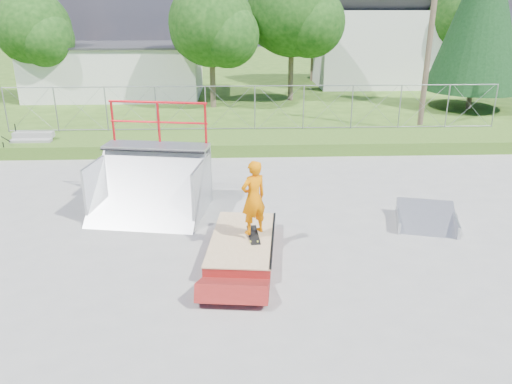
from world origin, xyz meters
TOP-DOWN VIEW (x-y plane):
  - ground at (0.00, 0.00)m, footprint 120.00×120.00m
  - concrete_pad at (0.00, 0.00)m, footprint 20.00×16.00m
  - grass_berm at (0.00, 9.50)m, footprint 24.00×3.00m
  - grind_box at (-0.68, 0.44)m, footprint 1.69×3.00m
  - quarter_pipe at (-3.12, 2.81)m, footprint 3.24×2.88m
  - flat_bank_ramp at (4.04, 1.76)m, footprint 1.79×1.86m
  - skateboard at (-0.43, 0.43)m, footprint 0.30×0.81m
  - skater at (-0.43, 0.43)m, footprint 0.73×0.66m
  - concrete_stairs at (-8.50, 8.70)m, footprint 1.50×1.60m
  - chain_link_fence at (0.00, 10.50)m, footprint 20.00×0.06m
  - utility_building_flat at (-8.00, 22.00)m, footprint 10.00×6.00m
  - gable_house at (9.00, 26.00)m, footprint 8.40×6.08m
  - utility_pole at (7.50, 12.00)m, footprint 0.24×0.24m
  - tree_left_near at (-1.75, 17.83)m, footprint 4.76×4.48m
  - tree_center at (2.78, 19.81)m, footprint 5.44×5.12m
  - tree_left_far at (-11.77, 19.85)m, footprint 4.42×4.16m
  - tree_right_far at (14.27, 23.82)m, footprint 5.10×4.80m
  - tree_back_mid at (5.21, 27.86)m, footprint 4.08×3.84m
  - conifer_tree at (12.00, 17.00)m, footprint 5.04×5.04m

SIDE VIEW (x-z plane):
  - ground at x=0.00m, z-range 0.00..0.00m
  - concrete_pad at x=0.00m, z-range 0.00..0.04m
  - grind_box at x=-0.68m, z-range 0.00..0.43m
  - flat_bank_ramp at x=4.04m, z-range 0.00..0.44m
  - grass_berm at x=0.00m, z-range 0.00..0.50m
  - concrete_stairs at x=-8.50m, z-range 0.00..0.80m
  - skateboard at x=-0.43m, z-range 0.41..0.54m
  - skater at x=-0.43m, z-range 0.47..2.15m
  - chain_link_fence at x=0.00m, z-range 0.50..2.30m
  - quarter_pipe at x=-3.12m, z-range 0.00..2.87m
  - utility_building_flat at x=-8.00m, z-range 0.00..3.00m
  - tree_back_mid at x=5.21m, z-range 0.78..6.48m
  - gable_house at x=9.00m, z-range -0.63..8.31m
  - tree_left_far at x=-11.77m, z-range 0.85..7.02m
  - utility_pole at x=7.50m, z-range 0.00..8.00m
  - tree_left_near at x=-1.75m, z-range 0.91..7.56m
  - tree_right_far at x=14.27m, z-range 0.98..8.10m
  - tree_center at x=2.78m, z-range 1.05..8.65m
  - conifer_tree at x=12.00m, z-range 0.50..9.60m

